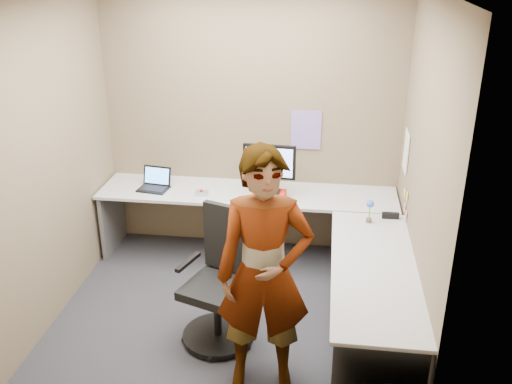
# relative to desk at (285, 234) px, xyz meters

# --- Properties ---
(ground) EXTENTS (3.00, 3.00, 0.00)m
(ground) POSITION_rel_desk_xyz_m (-0.44, -0.39, -0.59)
(ground) COLOR #26252A
(ground) RESTS_ON ground
(wall_back) EXTENTS (3.00, 0.00, 3.00)m
(wall_back) POSITION_rel_desk_xyz_m (-0.44, 0.91, 0.76)
(wall_back) COLOR brown
(wall_back) RESTS_ON ground
(wall_right) EXTENTS (0.00, 2.70, 2.70)m
(wall_right) POSITION_rel_desk_xyz_m (1.06, -0.39, 0.76)
(wall_right) COLOR brown
(wall_right) RESTS_ON ground
(wall_left) EXTENTS (0.00, 2.70, 2.70)m
(wall_left) POSITION_rel_desk_xyz_m (-1.94, -0.39, 0.76)
(wall_left) COLOR brown
(wall_left) RESTS_ON ground
(desk) EXTENTS (2.98, 2.58, 0.73)m
(desk) POSITION_rel_desk_xyz_m (0.00, 0.00, 0.00)
(desk) COLOR #B2B2B2
(desk) RESTS_ON ground
(paper_ream) EXTENTS (0.33, 0.25, 0.06)m
(paper_ream) POSITION_rel_desk_xyz_m (-0.21, 0.46, 0.17)
(paper_ream) COLOR red
(paper_ream) RESTS_ON desk
(monitor) EXTENTS (0.50, 0.16, 0.48)m
(monitor) POSITION_rel_desk_xyz_m (-0.21, 0.48, 0.49)
(monitor) COLOR black
(monitor) RESTS_ON paper_ream
(laptop) EXTENTS (0.32, 0.28, 0.21)m
(laptop) POSITION_rel_desk_xyz_m (-1.37, 0.56, 0.20)
(laptop) COLOR black
(laptop) RESTS_ON desk
(trackball_mouse) EXTENTS (0.12, 0.08, 0.07)m
(trackball_mouse) POSITION_rel_desk_xyz_m (-0.86, 0.44, 0.17)
(trackball_mouse) COLOR #B7B7BC
(trackball_mouse) RESTS_ON desk
(origami) EXTENTS (0.10, 0.10, 0.06)m
(origami) POSITION_rel_desk_xyz_m (-0.07, 0.47, 0.17)
(origami) COLOR white
(origami) RESTS_ON desk
(stapler) EXTENTS (0.15, 0.04, 0.05)m
(stapler) POSITION_rel_desk_xyz_m (0.93, 0.16, 0.17)
(stapler) COLOR black
(stapler) RESTS_ON desk
(flower) EXTENTS (0.07, 0.07, 0.22)m
(flower) POSITION_rel_desk_xyz_m (0.73, 0.06, 0.28)
(flower) COLOR brown
(flower) RESTS_ON desk
(calendar_purple) EXTENTS (0.30, 0.01, 0.40)m
(calendar_purple) POSITION_rel_desk_xyz_m (0.11, 0.90, 0.71)
(calendar_purple) COLOR #846BB7
(calendar_purple) RESTS_ON wall_back
(calendar_white) EXTENTS (0.01, 0.28, 0.38)m
(calendar_white) POSITION_rel_desk_xyz_m (1.05, 0.51, 0.66)
(calendar_white) COLOR white
(calendar_white) RESTS_ON wall_right
(sticky_note_a) EXTENTS (0.01, 0.07, 0.07)m
(sticky_note_a) POSITION_rel_desk_xyz_m (1.05, 0.16, 0.36)
(sticky_note_a) COLOR #F2E059
(sticky_note_a) RESTS_ON wall_right
(sticky_note_b) EXTENTS (0.01, 0.07, 0.07)m
(sticky_note_b) POSITION_rel_desk_xyz_m (1.05, 0.21, 0.23)
(sticky_note_b) COLOR pink
(sticky_note_b) RESTS_ON wall_right
(sticky_note_c) EXTENTS (0.01, 0.07, 0.07)m
(sticky_note_c) POSITION_rel_desk_xyz_m (1.05, 0.09, 0.21)
(sticky_note_c) COLOR pink
(sticky_note_c) RESTS_ON wall_right
(sticky_note_d) EXTENTS (0.01, 0.07, 0.07)m
(sticky_note_d) POSITION_rel_desk_xyz_m (1.05, 0.31, 0.33)
(sticky_note_d) COLOR #F2E059
(sticky_note_d) RESTS_ON wall_right
(office_chair) EXTENTS (0.63, 0.62, 1.10)m
(office_chair) POSITION_rel_desk_xyz_m (-0.45, -0.75, -0.14)
(office_chair) COLOR black
(office_chair) RESTS_ON ground
(person) EXTENTS (0.71, 0.51, 1.83)m
(person) POSITION_rel_desk_xyz_m (-0.05, -1.22, 0.33)
(person) COLOR #999399
(person) RESTS_ON ground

